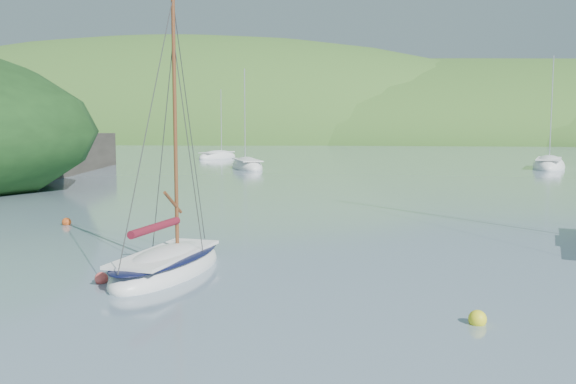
# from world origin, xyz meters

# --- Properties ---
(ground) EXTENTS (700.00, 700.00, 0.00)m
(ground) POSITION_xyz_m (0.00, 0.00, 0.00)
(ground) COLOR slate
(ground) RESTS_ON ground
(shoreline_hills) EXTENTS (690.00, 135.00, 56.00)m
(shoreline_hills) POSITION_xyz_m (-9.66, 172.42, 0.00)
(shoreline_hills) COLOR #2E6024
(shoreline_hills) RESTS_ON ground
(daysailer_white) EXTENTS (2.92, 6.09, 9.01)m
(daysailer_white) POSITION_xyz_m (-3.59, 3.05, 0.21)
(daysailer_white) COLOR white
(daysailer_white) RESTS_ON ground
(distant_sloop_a) EXTENTS (5.62, 8.12, 10.97)m
(distant_sloop_a) POSITION_xyz_m (-11.07, 47.84, 0.19)
(distant_sloop_a) COLOR white
(distant_sloop_a) RESTS_ON ground
(distant_sloop_b) EXTENTS (5.20, 9.21, 12.44)m
(distant_sloop_b) POSITION_xyz_m (19.22, 52.95, 0.20)
(distant_sloop_b) COLOR white
(distant_sloop_b) RESTS_ON ground
(distant_sloop_c) EXTENTS (5.04, 7.25, 9.80)m
(distant_sloop_c) POSITION_xyz_m (-19.04, 65.87, 0.17)
(distant_sloop_c) COLOR white
(distant_sloop_c) RESTS_ON ground
(mooring_buoys) EXTENTS (27.01, 12.45, 0.49)m
(mooring_buoys) POSITION_xyz_m (3.43, 5.99, 0.12)
(mooring_buoys) COLOR yellow
(mooring_buoys) RESTS_ON ground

